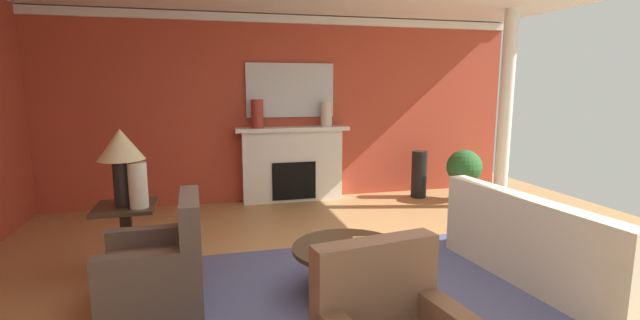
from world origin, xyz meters
The scene contains 18 objects.
ground_plane centered at (0.00, 0.00, 0.00)m, with size 9.46×9.46×0.00m, color tan.
wall_fireplace centered at (0.00, 3.40, 1.47)m, with size 7.88×0.12×2.94m, color #B7422D.
crown_moulding centered at (0.00, 3.32, 2.86)m, with size 7.88×0.08×0.12m, color white.
area_rug centered at (-0.02, -0.19, 0.01)m, with size 3.65×2.47×0.01m, color #4C517A.
fireplace centered at (0.12, 3.19, 0.57)m, with size 1.80×0.35×1.20m.
mantel_mirror centered at (0.12, 3.31, 1.77)m, with size 1.41×0.04×0.85m, color silver.
sofa centered at (1.93, -0.39, 0.30)m, with size 1.11×2.18×0.85m.
armchair_near_window centered at (-1.63, 0.00, 0.31)m, with size 0.82×0.82×0.95m.
coffee_table centered at (-0.02, -0.19, 0.34)m, with size 1.00×1.00×0.45m.
side_table centered at (-2.00, 0.79, 0.40)m, with size 0.56×0.56×0.70m.
table_lamp centered at (-2.00, 0.79, 1.22)m, with size 0.44×0.44×0.75m.
vase_mantel_right centered at (0.67, 3.14, 1.40)m, with size 0.18×0.18×0.39m, color beige.
vase_on_side_table centered at (-1.85, 0.67, 0.92)m, with size 0.17×0.17×0.44m, color beige.
vase_tall_corner centered at (2.21, 2.89, 0.39)m, with size 0.25×0.25×0.78m, color black.
vase_mantel_left centered at (-0.43, 3.14, 1.42)m, with size 0.19×0.19×0.44m, color #9E3328.
book_red_cover centered at (0.15, -0.14, 0.47)m, with size 0.20×0.18×0.03m, color tan.
potted_plant centered at (2.81, 2.52, 0.49)m, with size 0.56×0.56×0.83m.
column_white centered at (3.15, 2.04, 1.47)m, with size 0.20×0.20×2.94m, color white.
Camera 1 is at (-1.19, -3.77, 1.86)m, focal length 25.08 mm.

